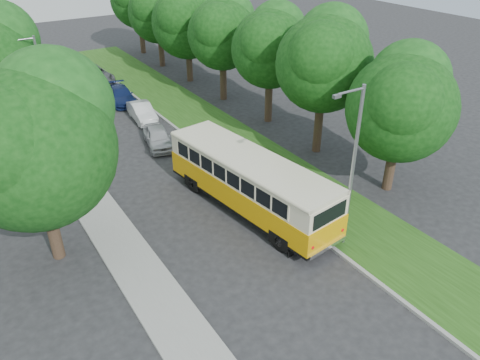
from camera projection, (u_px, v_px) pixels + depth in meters
ground at (240, 247)px, 22.49m from camera, size 120.00×120.00×0.00m
curb at (246, 181)px, 27.79m from camera, size 0.20×70.00×0.15m
grass_verge at (277, 171)px, 28.89m from camera, size 4.50×70.00×0.13m
sidewalk at (108, 226)px, 23.85m from camera, size 2.20×70.00×0.12m
treeline at (143, 39)px, 34.13m from camera, size 24.27×41.91×9.46m
lamppost_near at (352, 165)px, 20.46m from camera, size 1.71×0.16×8.00m
lamppost_far at (43, 90)px, 29.89m from camera, size 1.71×0.16×7.50m
warning_sign at (71, 146)px, 28.25m from camera, size 0.56×0.10×2.50m
vintage_bus at (250, 184)px, 24.49m from camera, size 4.16×11.13×3.23m
car_silver at (158, 137)px, 31.83m from camera, size 2.43×4.19×1.34m
car_white at (142, 112)px, 35.81m from camera, size 1.79×4.15×1.33m
car_blue at (121, 95)px, 39.16m from camera, size 2.42×4.70×1.30m
car_grey at (94, 75)px, 43.75m from camera, size 2.99×5.65×1.51m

